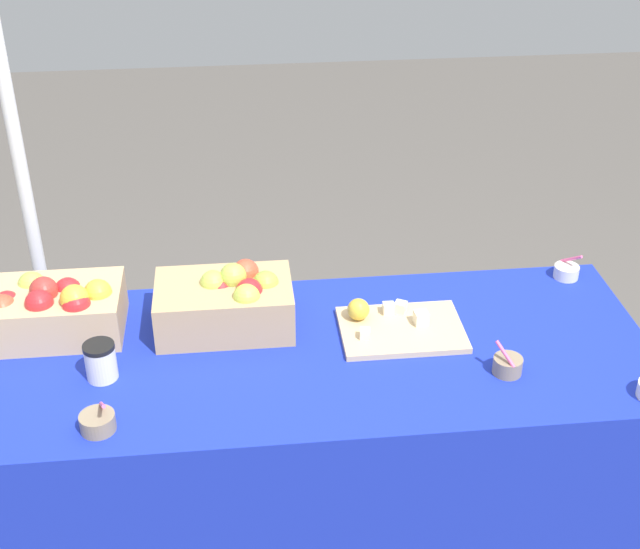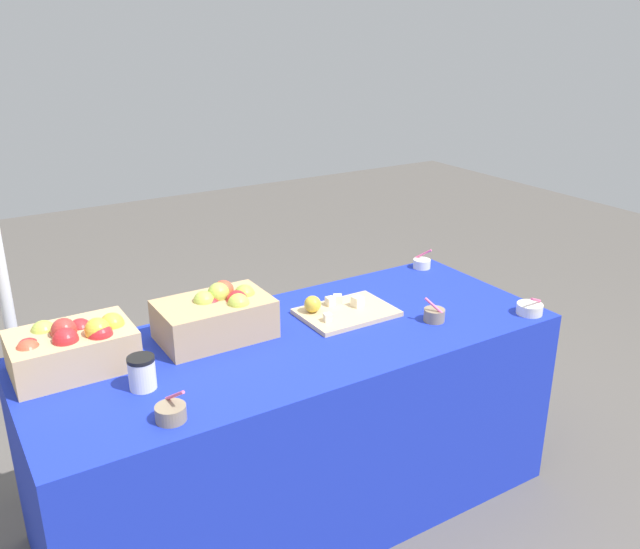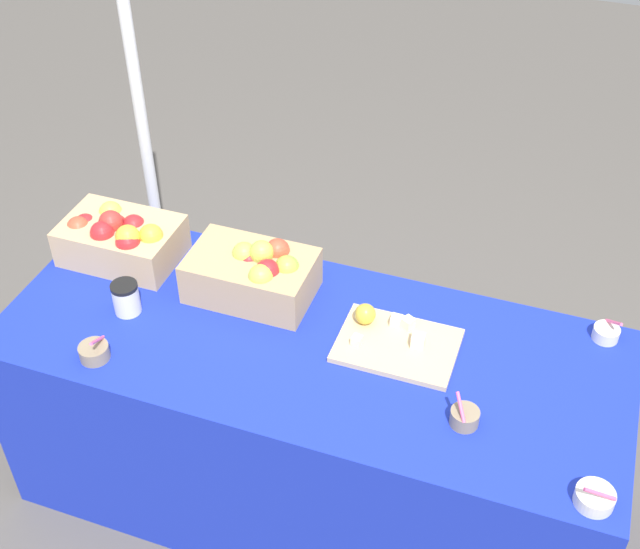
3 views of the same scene
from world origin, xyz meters
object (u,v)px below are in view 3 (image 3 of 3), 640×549
at_px(coffee_cup, 126,298).
at_px(apple_crate_left, 119,237).
at_px(sample_bowl_extra, 606,333).
at_px(sample_bowl_near, 94,352).
at_px(sample_bowl_far, 595,498).
at_px(apple_crate_middle, 254,273).
at_px(tent_pole, 141,117).
at_px(cutting_board_front, 393,340).
at_px(sample_bowl_mid, 464,417).

bearing_deg(coffee_cup, apple_crate_left, 123.29).
xyz_separation_m(sample_bowl_extra, coffee_cup, (-1.41, -0.37, 0.03)).
xyz_separation_m(sample_bowl_near, coffee_cup, (-0.01, 0.21, 0.03)).
bearing_deg(sample_bowl_far, sample_bowl_extra, 92.16).
bearing_deg(apple_crate_left, coffee_cup, -56.71).
bearing_deg(apple_crate_middle, coffee_cup, -148.17).
height_order(sample_bowl_near, coffee_cup, coffee_cup).
height_order(coffee_cup, tent_pole, tent_pole).
xyz_separation_m(cutting_board_front, sample_bowl_extra, (0.60, 0.24, 0.01)).
xyz_separation_m(sample_bowl_mid, sample_bowl_far, (0.36, -0.14, -0.00)).
bearing_deg(apple_crate_left, tent_pole, 106.25).
height_order(sample_bowl_mid, sample_bowl_extra, sample_bowl_mid).
relative_size(apple_crate_middle, sample_bowl_extra, 4.36).
distance_m(cutting_board_front, sample_bowl_near, 0.88).
distance_m(cutting_board_front, coffee_cup, 0.83).
bearing_deg(apple_crate_middle, sample_bowl_extra, 8.53).
xyz_separation_m(cutting_board_front, sample_bowl_mid, (0.26, -0.23, 0.01)).
bearing_deg(sample_bowl_extra, sample_bowl_mid, -125.36).
xyz_separation_m(sample_bowl_mid, tent_pole, (-1.36, 0.76, 0.26)).
bearing_deg(sample_bowl_far, cutting_board_front, 148.89).
bearing_deg(sample_bowl_mid, sample_bowl_near, -173.75).
bearing_deg(cutting_board_front, apple_crate_left, 174.09).
bearing_deg(sample_bowl_mid, sample_bowl_extra, 54.64).
distance_m(sample_bowl_extra, coffee_cup, 1.46).
bearing_deg(tent_pole, apple_crate_left, -73.75).
relative_size(apple_crate_left, apple_crate_middle, 0.97).
bearing_deg(cutting_board_front, sample_bowl_near, -156.77).
distance_m(apple_crate_left, tent_pole, 0.49).
bearing_deg(sample_bowl_mid, tent_pole, 150.89).
relative_size(cutting_board_front, sample_bowl_mid, 3.69).
bearing_deg(sample_bowl_mid, apple_crate_left, 165.05).
bearing_deg(apple_crate_middle, cutting_board_front, -9.13).
distance_m(cutting_board_front, sample_bowl_extra, 0.64).
distance_m(apple_crate_left, cutting_board_front, 0.98).
xyz_separation_m(apple_crate_middle, tent_pole, (-0.62, 0.45, 0.20)).
height_order(apple_crate_middle, tent_pole, tent_pole).
distance_m(cutting_board_front, sample_bowl_far, 0.72).
bearing_deg(cutting_board_front, coffee_cup, -170.74).
relative_size(sample_bowl_mid, sample_bowl_far, 0.97).
distance_m(sample_bowl_near, tent_pole, 0.96).
relative_size(apple_crate_left, coffee_cup, 3.58).
height_order(apple_crate_left, tent_pole, tent_pole).
bearing_deg(sample_bowl_mid, cutting_board_front, 138.88).
height_order(cutting_board_front, sample_bowl_extra, sample_bowl_extra).
xyz_separation_m(apple_crate_left, cutting_board_front, (0.97, -0.10, -0.07)).
xyz_separation_m(sample_bowl_extra, tent_pole, (-1.69, 0.29, 0.26)).
distance_m(apple_crate_left, sample_bowl_near, 0.48).
bearing_deg(sample_bowl_extra, apple_crate_left, -174.98).
distance_m(apple_crate_left, sample_bowl_extra, 1.58).
distance_m(coffee_cup, tent_pole, 0.75).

